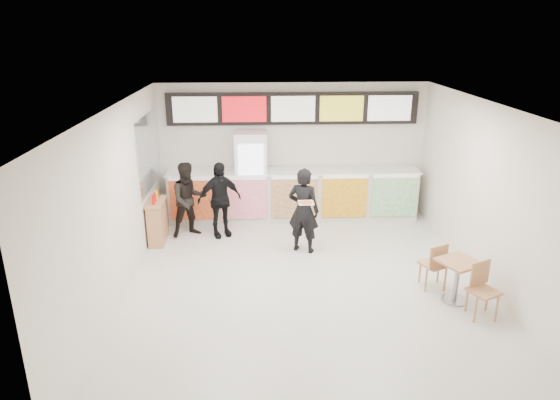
{
  "coord_description": "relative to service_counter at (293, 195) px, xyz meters",
  "views": [
    {
      "loc": [
        -0.79,
        -7.5,
        4.14
      ],
      "look_at": [
        -0.39,
        1.2,
        1.11
      ],
      "focal_mm": 32.0,
      "sensor_mm": 36.0,
      "label": 1
    }
  ],
  "objects": [
    {
      "name": "mirror_panel",
      "position": [
        -2.99,
        -0.64,
        1.18
      ],
      "size": [
        0.01,
        2.0,
        1.5
      ],
      "primitive_type": "cube",
      "color": "#B2B7BF",
      "rests_on": "wall_left"
    },
    {
      "name": "wall_back",
      "position": [
        -0.0,
        0.41,
        0.93
      ],
      "size": [
        6.0,
        0.0,
        6.0
      ],
      "primitive_type": "plane",
      "rotation": [
        1.57,
        0.0,
        0.0
      ],
      "color": "silver",
      "rests_on": "floor"
    },
    {
      "name": "menu_board",
      "position": [
        0.0,
        0.32,
        1.88
      ],
      "size": [
        5.5,
        0.14,
        0.7
      ],
      "color": "black",
      "rests_on": "wall_back"
    },
    {
      "name": "cafe_table",
      "position": [
        2.32,
        -3.73,
        -0.09
      ],
      "size": [
        0.95,
        1.45,
        0.83
      ],
      "rotation": [
        0.0,
        0.0,
        0.43
      ],
      "color": "tan",
      "rests_on": "floor"
    },
    {
      "name": "customer_mid",
      "position": [
        -1.58,
        -0.91,
        0.22
      ],
      "size": [
        1.0,
        0.72,
        1.58
      ],
      "primitive_type": "imported",
      "rotation": [
        0.0,
        0.0,
        0.4
      ],
      "color": "black",
      "rests_on": "floor"
    },
    {
      "name": "drinks_fridge",
      "position": [
        -0.93,
        0.02,
        0.43
      ],
      "size": [
        0.7,
        0.67,
        2.0
      ],
      "color": "white",
      "rests_on": "floor"
    },
    {
      "name": "wall_left",
      "position": [
        -3.0,
        -3.09,
        0.93
      ],
      "size": [
        0.0,
        7.0,
        7.0
      ],
      "primitive_type": "plane",
      "rotation": [
        1.57,
        0.0,
        1.57
      ],
      "color": "silver",
      "rests_on": "floor"
    },
    {
      "name": "wall_right",
      "position": [
        3.0,
        -3.09,
        0.93
      ],
      "size": [
        0.0,
        7.0,
        7.0
      ],
      "primitive_type": "plane",
      "rotation": [
        1.57,
        0.0,
        -1.57
      ],
      "color": "silver",
      "rests_on": "floor"
    },
    {
      "name": "floor",
      "position": [
        -0.0,
        -3.09,
        -0.57
      ],
      "size": [
        7.0,
        7.0,
        0.0
      ],
      "primitive_type": "plane",
      "color": "beige",
      "rests_on": "ground"
    },
    {
      "name": "condiment_ledge",
      "position": [
        -2.82,
        -1.17,
        -0.13
      ],
      "size": [
        0.32,
        0.78,
        1.04
      ],
      "color": "tan",
      "rests_on": "floor"
    },
    {
      "name": "ceiling",
      "position": [
        -0.0,
        -3.09,
        2.43
      ],
      "size": [
        7.0,
        7.0,
        0.0
      ],
      "primitive_type": "plane",
      "rotation": [
        3.14,
        0.0,
        0.0
      ],
      "color": "white",
      "rests_on": "wall_back"
    },
    {
      "name": "pizza_slice",
      "position": [
        0.07,
        -2.18,
        0.58
      ],
      "size": [
        0.36,
        0.36,
        0.02
      ],
      "color": "beige",
      "rests_on": "customer_main"
    },
    {
      "name": "service_counter",
      "position": [
        0.0,
        0.0,
        0.0
      ],
      "size": [
        5.56,
        0.77,
        1.14
      ],
      "color": "silver",
      "rests_on": "floor"
    },
    {
      "name": "customer_main",
      "position": [
        0.07,
        -1.73,
        0.26
      ],
      "size": [
        0.72,
        0.61,
        1.67
      ],
      "primitive_type": "imported",
      "rotation": [
        0.0,
        0.0,
        2.72
      ],
      "color": "black",
      "rests_on": "floor"
    },
    {
      "name": "customer_left",
      "position": [
        -2.21,
        -0.86,
        0.21
      ],
      "size": [
        0.94,
        0.86,
        1.57
      ],
      "primitive_type": "imported",
      "rotation": [
        0.0,
        0.0,
        0.42
      ],
      "color": "black",
      "rests_on": "floor"
    }
  ]
}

